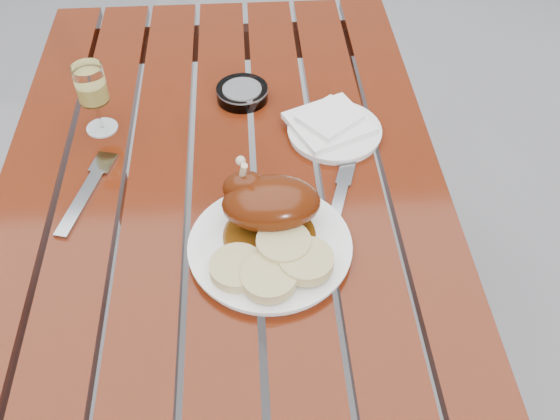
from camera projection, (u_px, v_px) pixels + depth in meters
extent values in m
plane|color=slate|center=(241.00, 371.00, 1.68)|extent=(60.00, 60.00, 0.00)
cube|color=#67210C|center=(233.00, 290.00, 1.41)|extent=(0.80, 1.20, 0.75)
cylinder|color=white|center=(270.00, 247.00, 1.00)|extent=(0.31, 0.31, 0.02)
cylinder|color=#582E0A|center=(269.00, 236.00, 1.00)|extent=(0.15, 0.15, 0.00)
ellipsoid|color=#5B1C06|center=(271.00, 203.00, 0.99)|extent=(0.16, 0.11, 0.08)
ellipsoid|color=#5B1C06|center=(245.00, 188.00, 1.00)|extent=(0.07, 0.05, 0.06)
cylinder|color=#C6B28C|center=(242.00, 178.00, 0.99)|extent=(0.02, 0.04, 0.08)
cylinder|color=tan|center=(237.00, 268.00, 0.95)|extent=(0.09, 0.09, 0.02)
cylinder|color=tan|center=(269.00, 278.00, 0.93)|extent=(0.09, 0.09, 0.02)
cylinder|color=tan|center=(306.00, 261.00, 0.95)|extent=(0.09, 0.09, 0.02)
cylinder|color=tan|center=(283.00, 243.00, 0.96)|extent=(0.09, 0.09, 0.02)
cylinder|color=#F8E871|center=(95.00, 99.00, 1.16)|extent=(0.07, 0.07, 0.14)
cylinder|color=white|center=(334.00, 132.00, 1.20)|extent=(0.22, 0.22, 0.01)
cube|color=white|center=(329.00, 123.00, 1.19)|extent=(0.18, 0.18, 0.01)
cylinder|color=#B2B7BC|center=(242.00, 93.00, 1.27)|extent=(0.14, 0.14, 0.03)
cube|color=gray|center=(84.00, 196.00, 1.08)|extent=(0.07, 0.19, 0.01)
cube|color=gray|center=(338.00, 203.00, 1.07)|extent=(0.08, 0.20, 0.01)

